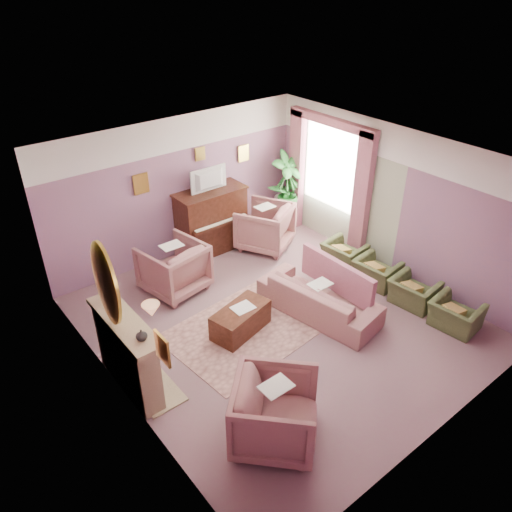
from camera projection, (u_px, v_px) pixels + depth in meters
floor at (278, 321)px, 8.41m from camera, size 5.50×6.00×0.01m
ceiling at (283, 163)px, 6.96m from camera, size 5.50×6.00×0.01m
wall_back at (179, 188)px, 9.69m from camera, size 5.50×0.02×2.80m
wall_front at (453, 353)px, 5.68m from camera, size 5.50×0.02×2.80m
wall_left at (114, 319)px, 6.22m from camera, size 0.02×6.00×2.80m
wall_right at (393, 202)px, 9.16m from camera, size 0.02×6.00×2.80m
picture_rail_band at (175, 134)px, 9.13m from camera, size 5.50×0.01×0.65m
stripe_panel at (339, 196)px, 10.18m from camera, size 0.01×3.00×2.15m
fireplace_surround at (128, 356)px, 6.88m from camera, size 0.30×1.40×1.10m
fireplace_inset at (136, 361)px, 7.01m from camera, size 0.18×0.72×0.68m
fire_ember at (140, 369)px, 7.12m from camera, size 0.06×0.54×0.10m
mantel_shelf at (124, 323)px, 6.60m from camera, size 0.40×1.55×0.07m
hearth at (145, 378)px, 7.26m from camera, size 0.55×1.50×0.02m
mirror_frame at (106, 284)px, 6.17m from camera, size 0.04×0.72×1.20m
mirror_glass at (108, 283)px, 6.18m from camera, size 0.01×0.60×1.06m
sconce_shade at (151, 310)px, 5.42m from camera, size 0.20×0.20×0.16m
piano at (211, 221)px, 10.13m from camera, size 1.40×0.60×1.30m
piano_keyshelf at (221, 224)px, 9.86m from camera, size 1.30×0.12×0.06m
piano_keys at (221, 223)px, 9.84m from camera, size 1.20×0.08×0.02m
piano_top at (210, 191)px, 9.79m from camera, size 1.45×0.65×0.04m
television at (211, 178)px, 9.61m from camera, size 0.80×0.12×0.48m
print_back_left at (141, 184)px, 9.07m from camera, size 0.30×0.03×0.38m
print_back_right at (243, 153)px, 10.30m from camera, size 0.26×0.03×0.34m
print_back_mid at (200, 154)px, 9.62m from camera, size 0.22×0.03×0.26m
print_left_wall at (162, 349)px, 5.27m from camera, size 0.03×0.28×0.36m
window_blind at (331, 164)px, 10.01m from camera, size 0.03×1.40×1.80m
curtain_left at (362, 198)px, 9.56m from camera, size 0.16×0.34×2.60m
curtain_right at (297, 170)px, 10.79m from camera, size 0.16×0.34×2.60m
pelmet at (332, 122)px, 9.52m from camera, size 0.16×2.20×0.16m
mantel_plant at (105, 293)px, 6.88m from camera, size 0.16×0.16×0.28m
mantel_vase at (142, 335)px, 6.21m from camera, size 0.16×0.16×0.16m
area_rug at (247, 329)px, 8.22m from camera, size 2.66×2.03×0.01m
coffee_table at (241, 320)px, 8.07m from camera, size 1.09×0.72×0.45m
table_paper at (243, 308)px, 7.97m from camera, size 0.35×0.28×0.01m
sofa at (319, 293)px, 8.37m from camera, size 0.70×2.11×0.85m
sofa_throw at (337, 276)px, 8.50m from camera, size 0.11×1.60×0.59m
floral_armchair_left at (173, 265)px, 8.94m from camera, size 1.00×1.00×1.04m
floral_armchair_right at (265, 225)px, 10.28m from camera, size 1.00×1.00×1.04m
floral_armchair_front at (275, 410)px, 6.09m from camera, size 1.00×1.00×1.04m
olive_chair_a at (456, 311)px, 8.10m from camera, size 0.54×0.76×0.66m
olive_chair_b at (414, 289)px, 8.65m from camera, size 0.54×0.76×0.66m
olive_chair_c at (377, 269)px, 9.19m from camera, size 0.54×0.76×0.66m
olive_chair_d at (344, 251)px, 9.74m from camera, size 0.54×0.76×0.66m
side_table at (286, 212)px, 11.20m from camera, size 0.52×0.52×0.70m
side_plant_big at (286, 190)px, 10.93m from camera, size 0.30×0.30×0.34m
side_plant_small at (293, 192)px, 10.94m from camera, size 0.16×0.16×0.28m
palm_pot at (286, 221)px, 11.21m from camera, size 0.34×0.34×0.34m
palm_plant at (287, 184)px, 10.75m from camera, size 0.76×0.76×1.44m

